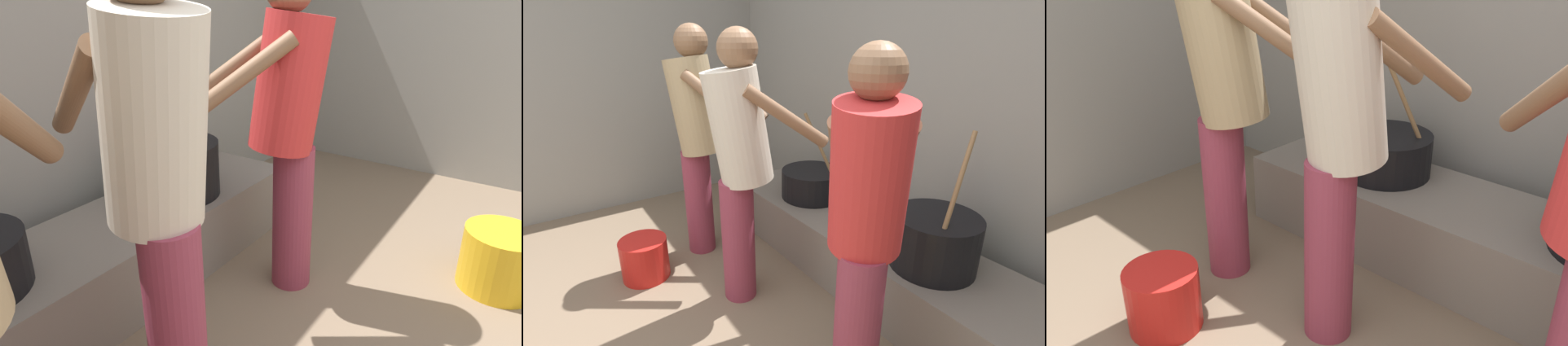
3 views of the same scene
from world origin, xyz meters
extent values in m
cube|color=slate|center=(-0.24, 1.88, 0.19)|extent=(2.46, 0.60, 0.38)
cylinder|color=black|center=(-0.80, 1.91, 0.49)|extent=(0.47, 0.47, 0.22)
cylinder|color=#937047|center=(-0.71, 1.91, 0.80)|extent=(0.19, 0.20, 0.51)
cylinder|color=#8C3347|center=(-0.51, 1.11, 0.39)|extent=(0.20, 0.20, 0.78)
cylinder|color=beige|center=(-0.50, 1.14, 1.09)|extent=(0.41, 0.46, 0.67)
cylinder|color=brown|center=(-0.29, 1.32, 1.16)|extent=(0.22, 0.47, 0.36)
cylinder|color=brown|center=(-0.55, 1.40, 1.16)|extent=(0.22, 0.47, 0.36)
cylinder|color=brown|center=(0.14, 1.28, 1.12)|extent=(0.37, 0.38, 0.35)
cylinder|color=#8C3347|center=(-1.17, 1.12, 0.40)|extent=(0.20, 0.20, 0.79)
cylinder|color=tan|center=(-1.15, 1.14, 1.12)|extent=(0.49, 0.48, 0.68)
cylinder|color=brown|center=(-0.87, 1.19, 1.19)|extent=(0.42, 0.36, 0.37)
cylinder|color=brown|center=(-1.04, 1.40, 1.19)|extent=(0.42, 0.36, 0.37)
cylinder|color=red|center=(-1.04, 0.66, 0.14)|extent=(0.31, 0.31, 0.28)
camera|label=1|loc=(-1.36, 0.20, 1.44)|focal=31.30mm
camera|label=2|loc=(1.31, 0.20, 1.56)|focal=25.81mm
camera|label=3|loc=(0.64, -0.28, 1.56)|focal=36.66mm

